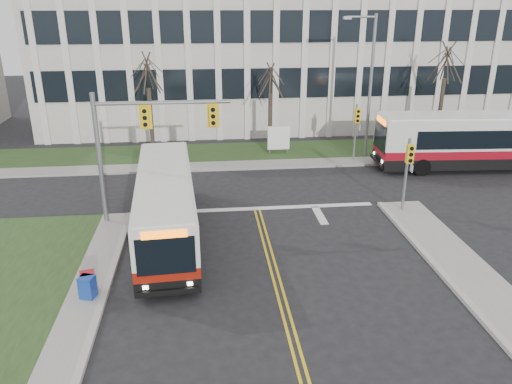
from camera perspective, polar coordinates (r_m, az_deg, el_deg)
The scene contains 16 objects.
ground at distance 18.25m, azimuth 2.91°, elevation -11.93°, with size 120.00×120.00×0.00m, color black.
sidewalk_cross at distance 32.74m, azimuth 7.50°, elevation 3.33°, with size 44.00×1.60×0.14m, color #9E9B93.
building_lawn at distance 35.35m, azimuth 6.47°, elevation 4.70°, with size 44.00×5.00×0.12m, color #26401B.
office_building at distance 45.90m, azimuth 3.51°, elevation 16.09°, with size 40.00×16.00×12.00m, color beige.
mast_arm_signal at distance 23.18m, azimuth -13.65°, elevation 6.30°, with size 6.11×0.38×6.20m.
signal_pole_near at distance 25.18m, azimuth 16.96°, elevation 2.96°, with size 0.34×0.39×3.80m.
signal_pole_far at distance 32.87m, azimuth 11.39°, elevation 7.57°, with size 0.34×0.39×3.80m.
streetlight at distance 33.37m, azimuth 12.72°, elevation 12.39°, with size 2.15×0.25×9.20m.
directory_sign at distance 34.13m, azimuth 2.60°, elevation 6.15°, with size 1.50×0.12×2.00m.
tree_left at distance 33.58m, azimuth -12.29°, elevation 13.02°, with size 1.80×1.80×7.70m.
tree_mid at distance 33.99m, azimuth 1.67°, elevation 12.50°, with size 1.80×1.80×6.82m.
tree_right at distance 37.22m, azimuth 20.92°, elevation 13.51°, with size 1.80×1.80×8.25m.
bus_main at distance 22.32m, azimuth -10.25°, elevation -1.67°, with size 2.33×10.74×2.86m, color silver, non-canonical shape.
bus_cross at distance 34.12m, azimuth 24.24°, elevation 5.20°, with size 2.74×12.67×3.38m, color silver, non-canonical shape.
newspaper_box_blue at distance 18.77m, azimuth -18.68°, elevation -10.42°, with size 0.50×0.45×0.95m, color navy.
newspaper_box_red at distance 19.03m, azimuth -18.61°, elevation -9.95°, with size 0.50×0.45×0.95m, color maroon.
Camera 1 is at (-2.52, -15.11, 9.91)m, focal length 35.00 mm.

